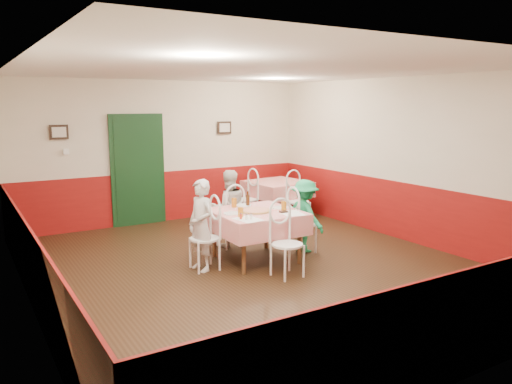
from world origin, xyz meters
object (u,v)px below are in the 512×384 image
second_table (277,200)px  diner_far (229,208)px  pizza (255,211)px  chair_near (287,245)px  chair_left (204,239)px  diner_right (305,216)px  chair_far (230,220)px  beer_bottle (248,199)px  glass_b (284,206)px  main_table (256,236)px  wallet (283,212)px  chair_second_a (246,200)px  chair_second_b (299,202)px  diner_left (201,225)px  glass_a (241,212)px  glass_c (234,203)px  chair_right (302,224)px

second_table → diner_far: 2.34m
pizza → chair_near: bearing=-88.9°
second_table → chair_left: chair_left is taller
chair_near → pizza: (-0.02, 0.82, 0.33)m
second_table → diner_right: size_ratio=0.96×
chair_far → beer_bottle: beer_bottle is taller
chair_far → glass_b: 1.18m
main_table → wallet: size_ratio=11.09×
chair_second_a → beer_bottle: beer_bottle is taller
chair_second_b → diner_far: bearing=-167.0°
wallet → beer_bottle: bearing=108.1°
glass_b → wallet: 0.13m
main_table → diner_left: bearing=179.0°
main_table → beer_bottle: 0.63m
chair_left → glass_b: glass_b is taller
main_table → diner_right: 0.92m
main_table → second_table: 2.95m
chair_second_a → diner_far: size_ratio=0.70×
glass_a → glass_c: bearing=68.9°
main_table → second_table: (1.89, 2.26, 0.00)m
glass_c → diner_far: bearing=71.6°
chair_right → chair_far: 1.20m
chair_second_b → beer_bottle: (-1.81, -1.13, 0.42)m
chair_second_a → glass_c: (-1.29, -1.85, 0.38)m
chair_far → beer_bottle: bearing=97.2°
beer_bottle → chair_near: bearing=-94.6°
diner_left → chair_second_b: bearing=108.1°
chair_second_a → pizza: size_ratio=1.99×
chair_far → glass_b: (0.35, -1.06, 0.38)m
chair_second_b → wallet: bearing=-136.6°
pizza → diner_right: 0.95m
main_table → pizza: 0.40m
chair_far → chair_near: same height
chair_far → pizza: 0.94m
beer_bottle → chair_second_b: bearing=31.9°
pizza → glass_c: bearing=104.9°
beer_bottle → chair_far: bearing=98.6°
chair_far → glass_c: glass_c is taller
second_table → chair_right: (-1.04, -2.28, 0.08)m
chair_near → beer_bottle: beer_bottle is taller
chair_right → pizza: size_ratio=1.99×
chair_near → glass_b: size_ratio=6.13×
chair_second_b → pizza: bearing=-146.4°
chair_near → pizza: chair_near is taller
chair_near → pizza: 0.88m
chair_far → beer_bottle: size_ratio=4.21×
second_table → chair_near: size_ratio=1.24×
pizza → glass_a: bearing=-151.2°
diner_far → main_table: bearing=103.4°
glass_c → diner_far: diner_far is taller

